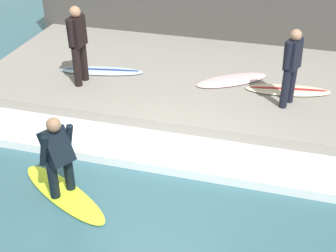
{
  "coord_description": "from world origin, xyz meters",
  "views": [
    {
      "loc": [
        -5.86,
        -1.8,
        4.84
      ],
      "look_at": [
        0.65,
        0.0,
        0.7
      ],
      "focal_mm": 50.0,
      "sensor_mm": 36.0,
      "label": 1
    }
  ],
  "objects_px": {
    "surfboard_riding": "(64,193)",
    "surfboard_waiting_far": "(288,90)",
    "surfer_waiting_near": "(78,41)",
    "surfer_riding": "(58,153)",
    "surfer_waiting_far": "(292,64)",
    "surfboard_waiting_near": "(101,71)",
    "surfboard_spare": "(232,80)"
  },
  "relations": [
    {
      "from": "surfboard_riding",
      "to": "surfboard_waiting_far",
      "type": "bearing_deg",
      "value": -39.82
    },
    {
      "from": "surfer_waiting_near",
      "to": "surfer_waiting_far",
      "type": "height_order",
      "value": "surfer_waiting_near"
    },
    {
      "from": "surfboard_riding",
      "to": "surfer_waiting_far",
      "type": "height_order",
      "value": "surfer_waiting_far"
    },
    {
      "from": "surfboard_waiting_near",
      "to": "surfboard_waiting_far",
      "type": "xyz_separation_m",
      "value": [
        0.14,
        -4.1,
        0.0
      ]
    },
    {
      "from": "surfer_waiting_far",
      "to": "surfboard_waiting_far",
      "type": "height_order",
      "value": "surfer_waiting_far"
    },
    {
      "from": "surfboard_waiting_far",
      "to": "surfboard_spare",
      "type": "xyz_separation_m",
      "value": [
        0.16,
        1.19,
        -0.0
      ]
    },
    {
      "from": "surfer_riding",
      "to": "surfboard_waiting_near",
      "type": "height_order",
      "value": "surfer_riding"
    },
    {
      "from": "surfboard_waiting_near",
      "to": "surfboard_waiting_far",
      "type": "bearing_deg",
      "value": -87.99
    },
    {
      "from": "surfer_riding",
      "to": "surfboard_waiting_far",
      "type": "bearing_deg",
      "value": -39.82
    },
    {
      "from": "surfer_waiting_far",
      "to": "surfboard_waiting_far",
      "type": "relative_size",
      "value": 0.86
    },
    {
      "from": "surfer_waiting_far",
      "to": "surfboard_spare",
      "type": "xyz_separation_m",
      "value": [
        0.74,
        1.19,
        -0.84
      ]
    },
    {
      "from": "surfer_waiting_near",
      "to": "surfer_waiting_far",
      "type": "xyz_separation_m",
      "value": [
        0.17,
        -4.29,
        -0.07
      ]
    },
    {
      "from": "surfer_riding",
      "to": "surfer_waiting_far",
      "type": "height_order",
      "value": "surfer_waiting_far"
    },
    {
      "from": "surfer_riding",
      "to": "surfer_waiting_far",
      "type": "xyz_separation_m",
      "value": [
        3.31,
        -3.23,
        0.43
      ]
    },
    {
      "from": "surfer_riding",
      "to": "surfer_waiting_near",
      "type": "height_order",
      "value": "surfer_waiting_near"
    },
    {
      "from": "surfboard_waiting_near",
      "to": "surfboard_waiting_far",
      "type": "distance_m",
      "value": 4.11
    },
    {
      "from": "surfer_waiting_near",
      "to": "surfboard_waiting_near",
      "type": "height_order",
      "value": "surfer_waiting_near"
    },
    {
      "from": "surfer_riding",
      "to": "surfboard_waiting_far",
      "type": "height_order",
      "value": "surfer_riding"
    },
    {
      "from": "surfer_waiting_near",
      "to": "surfboard_waiting_far",
      "type": "distance_m",
      "value": 4.46
    },
    {
      "from": "surfboard_riding",
      "to": "surfboard_waiting_near",
      "type": "xyz_separation_m",
      "value": [
        3.74,
        0.86,
        0.37
      ]
    },
    {
      "from": "surfboard_waiting_near",
      "to": "surfer_waiting_far",
      "type": "height_order",
      "value": "surfer_waiting_far"
    },
    {
      "from": "surfboard_riding",
      "to": "surfboard_spare",
      "type": "bearing_deg",
      "value": -26.82
    },
    {
      "from": "surfer_waiting_near",
      "to": "surfboard_waiting_far",
      "type": "xyz_separation_m",
      "value": [
        0.75,
        -4.3,
        -0.91
      ]
    },
    {
      "from": "surfboard_riding",
      "to": "surfboard_spare",
      "type": "distance_m",
      "value": 4.55
    },
    {
      "from": "surfer_waiting_far",
      "to": "surfboard_spare",
      "type": "bearing_deg",
      "value": 58.26
    },
    {
      "from": "surfboard_waiting_far",
      "to": "surfboard_spare",
      "type": "bearing_deg",
      "value": 82.4
    },
    {
      "from": "surfer_waiting_far",
      "to": "surfboard_waiting_far",
      "type": "bearing_deg",
      "value": -0.61
    },
    {
      "from": "surfer_waiting_near",
      "to": "surfboard_spare",
      "type": "distance_m",
      "value": 3.36
    },
    {
      "from": "surfboard_waiting_near",
      "to": "surfer_riding",
      "type": "bearing_deg",
      "value": -166.99
    },
    {
      "from": "surfer_waiting_near",
      "to": "surfboard_waiting_far",
      "type": "relative_size",
      "value": 0.93
    },
    {
      "from": "surfboard_riding",
      "to": "surfboard_waiting_near",
      "type": "relative_size",
      "value": 1.03
    },
    {
      "from": "surfboard_spare",
      "to": "surfer_waiting_near",
      "type": "bearing_deg",
      "value": 106.32
    }
  ]
}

